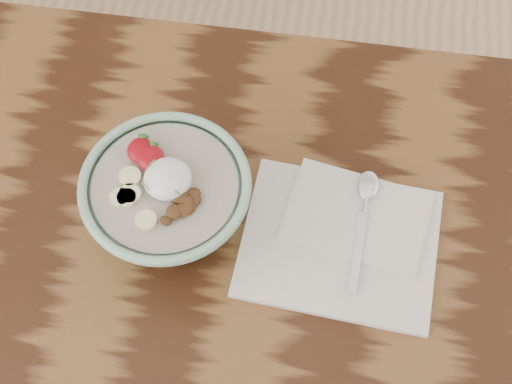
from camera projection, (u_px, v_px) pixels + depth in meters
table at (180, 315)px, 100.90cm from camera, size 160.00×90.00×75.00cm
breakfast_bowl at (168, 201)px, 90.83cm from camera, size 21.34×21.34×14.25cm
napkin at (343, 238)px, 95.62cm from camera, size 27.15×23.22×1.58cm
spoon at (366, 201)px, 96.69cm from camera, size 3.31×18.19×0.95cm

